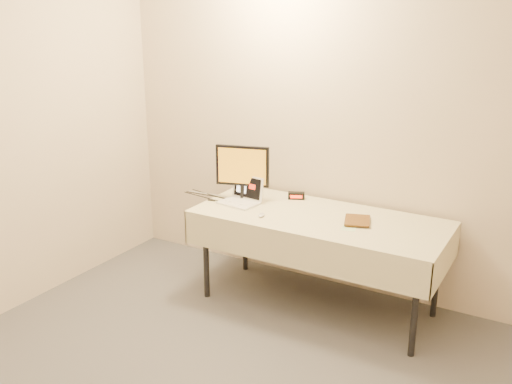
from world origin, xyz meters
The scene contains 9 objects.
back_wall centered at (0.00, 2.50, 1.35)m, with size 4.00×0.10×2.70m, color beige.
table centered at (0.00, 2.05, 0.68)m, with size 1.86×0.81×0.74m.
laptop centered at (-0.65, 2.03, 0.79)m, with size 0.32×0.28×0.21m.
monitor centered at (-0.69, 2.09, 1.00)m, with size 0.42×0.18×0.44m.
book centered at (0.20, 2.04, 0.86)m, with size 0.18×0.02×0.24m, color brown.
alarm_clock centered at (-0.33, 2.33, 0.77)m, with size 0.14×0.11×0.05m.
clicker centered at (-0.37, 1.83, 0.75)m, with size 0.04×0.09×0.02m, color silver.
paper_form centered at (0.26, 2.00, 0.74)m, with size 0.10×0.25×0.00m, color #B7DAAE.
usb_dongle centered at (-0.89, 1.94, 0.74)m, with size 0.06×0.02×0.01m, color black.
Camera 1 is at (1.58, -1.60, 2.17)m, focal length 40.00 mm.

